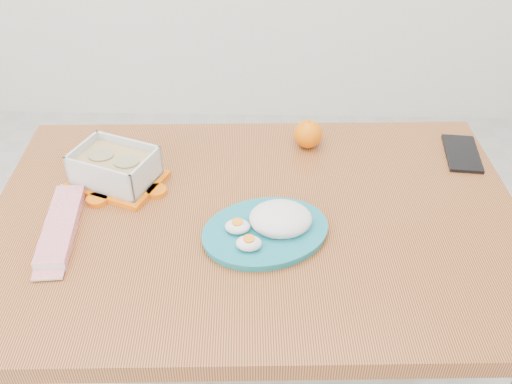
{
  "coord_description": "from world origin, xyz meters",
  "views": [
    {
      "loc": [
        0.22,
        -0.88,
        1.52
      ],
      "look_at": [
        0.2,
        0.03,
        0.81
      ],
      "focal_mm": 40.0,
      "sensor_mm": 36.0,
      "label": 1
    }
  ],
  "objects_px": {
    "smartphone": "(462,153)",
    "orange_fruit": "(308,134)",
    "rice_plate": "(270,225)",
    "dining_table": "(256,252)",
    "food_container": "(115,168)"
  },
  "relations": [
    {
      "from": "smartphone",
      "to": "orange_fruit",
      "type": "bearing_deg",
      "value": -178.78
    },
    {
      "from": "orange_fruit",
      "to": "smartphone",
      "type": "relative_size",
      "value": 0.45
    },
    {
      "from": "orange_fruit",
      "to": "rice_plate",
      "type": "relative_size",
      "value": 0.21
    },
    {
      "from": "dining_table",
      "to": "rice_plate",
      "type": "height_order",
      "value": "rice_plate"
    },
    {
      "from": "smartphone",
      "to": "dining_table",
      "type": "bearing_deg",
      "value": -148.34
    },
    {
      "from": "dining_table",
      "to": "food_container",
      "type": "xyz_separation_m",
      "value": [
        -0.31,
        0.1,
        0.15
      ]
    },
    {
      "from": "orange_fruit",
      "to": "smartphone",
      "type": "distance_m",
      "value": 0.37
    },
    {
      "from": "dining_table",
      "to": "rice_plate",
      "type": "relative_size",
      "value": 3.5
    },
    {
      "from": "dining_table",
      "to": "food_container",
      "type": "height_order",
      "value": "food_container"
    },
    {
      "from": "food_container",
      "to": "orange_fruit",
      "type": "distance_m",
      "value": 0.46
    },
    {
      "from": "food_container",
      "to": "orange_fruit",
      "type": "bearing_deg",
      "value": 42.06
    },
    {
      "from": "dining_table",
      "to": "food_container",
      "type": "bearing_deg",
      "value": 159.1
    },
    {
      "from": "rice_plate",
      "to": "smartphone",
      "type": "height_order",
      "value": "rice_plate"
    },
    {
      "from": "orange_fruit",
      "to": "smartphone",
      "type": "height_order",
      "value": "orange_fruit"
    },
    {
      "from": "orange_fruit",
      "to": "dining_table",
      "type": "bearing_deg",
      "value": -114.12
    }
  ]
}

